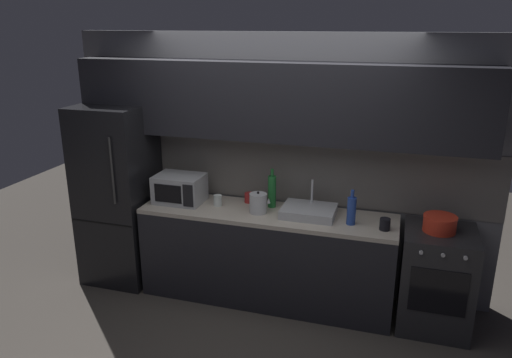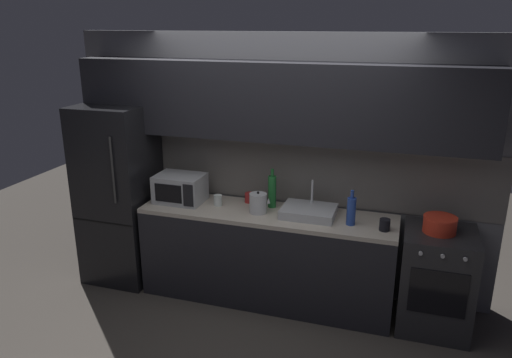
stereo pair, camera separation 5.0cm
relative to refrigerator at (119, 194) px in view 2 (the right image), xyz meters
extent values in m
plane|color=#3D3833|center=(1.57, -0.90, -0.91)|extent=(10.00, 10.00, 0.00)
cube|color=slate|center=(1.57, 0.40, 0.34)|extent=(4.12, 0.10, 2.50)
cube|color=slate|center=(1.57, 0.35, 0.29)|extent=(4.12, 0.01, 0.60)
cube|color=black|center=(1.57, 0.18, 0.99)|extent=(3.79, 0.34, 0.70)
cube|color=black|center=(1.57, 0.00, -0.48)|extent=(2.38, 0.60, 0.86)
cube|color=#B2A899|center=(1.57, 0.00, -0.03)|extent=(2.38, 0.60, 0.04)
cube|color=black|center=(0.00, 0.00, 0.00)|extent=(0.68, 0.66, 1.82)
cube|color=black|center=(0.00, -0.33, -0.18)|extent=(0.67, 0.00, 0.01)
cylinder|color=#333333|center=(0.19, -0.35, 0.36)|extent=(0.02, 0.02, 0.64)
cube|color=#232326|center=(3.10, 0.00, -0.46)|extent=(0.60, 0.60, 0.90)
cube|color=black|center=(3.10, -0.30, -0.42)|extent=(0.45, 0.01, 0.40)
cylinder|color=#B2B2B7|center=(2.94, -0.31, -0.08)|extent=(0.03, 0.02, 0.03)
cylinder|color=#B2B2B7|center=(3.10, -0.31, -0.08)|extent=(0.03, 0.02, 0.03)
cylinder|color=#B2B2B7|center=(3.27, -0.31, -0.08)|extent=(0.03, 0.02, 0.03)
cube|color=#A8AAAF|center=(0.68, 0.02, 0.12)|extent=(0.46, 0.34, 0.27)
cube|color=black|center=(0.64, -0.15, 0.12)|extent=(0.28, 0.01, 0.18)
cube|color=black|center=(0.85, -0.15, 0.12)|extent=(0.10, 0.01, 0.22)
cube|color=#ADAFB5|center=(1.96, 0.03, 0.03)|extent=(0.48, 0.38, 0.08)
cylinder|color=silver|center=(1.96, 0.16, 0.18)|extent=(0.02, 0.02, 0.22)
cylinder|color=#B7BABF|center=(1.49, -0.04, 0.08)|extent=(0.16, 0.16, 0.18)
sphere|color=black|center=(1.49, -0.04, 0.18)|extent=(0.02, 0.02, 0.02)
cone|color=#B7BABF|center=(1.60, -0.04, 0.12)|extent=(0.03, 0.03, 0.05)
cylinder|color=#234299|center=(2.35, -0.06, 0.11)|extent=(0.08, 0.08, 0.24)
cylinder|color=#234299|center=(2.35, -0.06, 0.27)|extent=(0.03, 0.03, 0.07)
cylinder|color=#1E6B2D|center=(1.58, 0.14, 0.14)|extent=(0.08, 0.08, 0.31)
cylinder|color=#1E6B2D|center=(1.58, 0.14, 0.33)|extent=(0.03, 0.03, 0.07)
cylinder|color=silver|center=(1.07, 0.02, 0.04)|extent=(0.08, 0.08, 0.11)
cylinder|color=#A82323|center=(1.33, 0.19, 0.04)|extent=(0.09, 0.09, 0.10)
cylinder|color=black|center=(2.64, -0.10, 0.04)|extent=(0.09, 0.09, 0.10)
cylinder|color=red|center=(3.08, 0.00, 0.05)|extent=(0.27, 0.27, 0.12)
cylinder|color=red|center=(3.08, 0.00, 0.12)|extent=(0.28, 0.28, 0.02)
camera|label=1|loc=(2.70, -4.06, 1.67)|focal=34.20mm
camera|label=2|loc=(2.75, -4.04, 1.67)|focal=34.20mm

